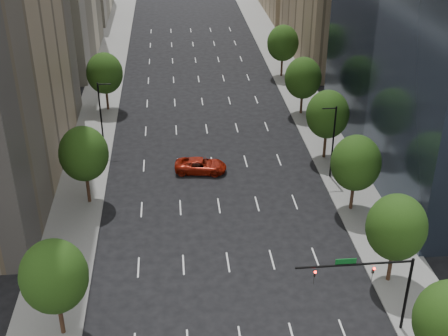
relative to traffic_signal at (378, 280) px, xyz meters
name	(u,v)px	position (x,y,z in m)	size (l,w,h in m)	color
sidewalk_left	(84,168)	(-26.03, 30.00, -5.10)	(6.00, 200.00, 0.15)	slate
sidewalk_right	(335,157)	(4.97, 30.00, -5.10)	(6.00, 200.00, 0.15)	slate
tree_right_1	(396,227)	(3.47, 6.00, 0.58)	(5.20, 5.20, 8.75)	#382316
tree_right_2	(356,163)	(3.47, 18.00, 0.43)	(5.20, 5.20, 8.61)	#382316
tree_right_3	(328,114)	(3.47, 30.00, 0.72)	(5.20, 5.20, 8.89)	#382316
tree_right_4	(303,78)	(3.47, 44.00, 0.29)	(5.20, 5.20, 8.46)	#382316
tree_right_5	(283,43)	(3.47, 60.00, 0.58)	(5.20, 5.20, 8.75)	#382316
tree_left_0	(54,276)	(-24.53, 2.00, 0.58)	(5.20, 5.20, 8.75)	#382316
tree_left_1	(84,154)	(-24.53, 22.00, 0.79)	(5.20, 5.20, 8.97)	#382316
tree_left_2	(105,73)	(-24.53, 48.00, 0.50)	(5.20, 5.20, 8.68)	#382316
streetlight_rn	(333,140)	(2.91, 25.00, -0.33)	(1.70, 0.20, 9.00)	black
streetlight_ln	(101,114)	(-23.96, 35.00, -0.33)	(1.70, 0.20, 9.00)	black
traffic_signal	(378,280)	(0.00, 0.00, 0.00)	(9.12, 0.40, 7.38)	black
car_red_far	(201,165)	(-12.03, 27.81, -4.32)	(2.82, 6.12, 1.70)	#981A0B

